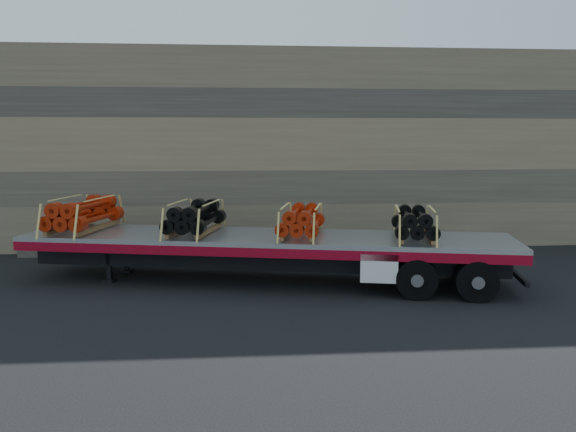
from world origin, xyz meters
name	(u,v)px	position (x,y,z in m)	size (l,w,h in m)	color
ground	(288,287)	(0.00, 0.00, 0.00)	(120.00, 120.00, 0.00)	black
rock_wall	(274,149)	(0.00, 6.50, 3.50)	(44.00, 3.00, 7.00)	#7A6B54
trailer	(265,259)	(-0.57, 0.57, 0.66)	(13.14, 2.53, 1.31)	#AFB1B7
bundle_front	(84,215)	(-5.66, 1.70, 1.76)	(1.26, 2.52, 0.89)	#A72008
bundle_midfront	(195,218)	(-2.49, 0.99, 1.73)	(1.16, 2.32, 0.82)	black
bundle_midrear	(301,222)	(0.39, 0.35, 1.70)	(1.08, 2.17, 0.77)	#A72008
bundle_rear	(414,224)	(3.28, -0.29, 1.69)	(1.07, 2.14, 0.76)	black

